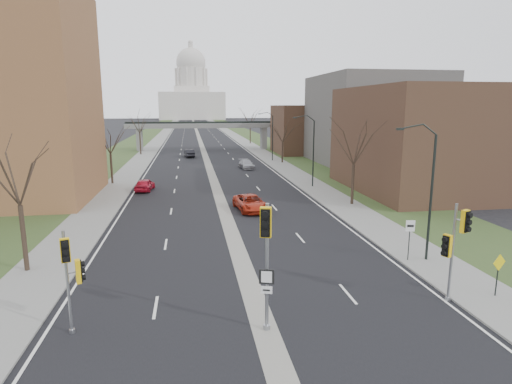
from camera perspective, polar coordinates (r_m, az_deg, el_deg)
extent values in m
plane|color=black|center=(20.90, 0.73, -16.65)|extent=(700.00, 700.00, 0.00)
cube|color=black|center=(168.51, -7.87, 7.93)|extent=(20.00, 600.00, 0.01)
cube|color=gray|center=(168.51, -7.87, 7.92)|extent=(1.20, 600.00, 0.02)
cube|color=gray|center=(169.15, -3.76, 8.04)|extent=(4.00, 600.00, 0.12)
cube|color=gray|center=(168.71, -11.99, 7.81)|extent=(4.00, 600.00, 0.12)
cube|color=#2C431E|center=(169.79, -1.73, 8.07)|extent=(8.00, 600.00, 0.10)
cube|color=#2C431E|center=(169.13, -14.03, 7.72)|extent=(8.00, 600.00, 0.10)
cube|color=#4A3322|center=(53.69, 21.62, 6.50)|extent=(16.00, 20.00, 12.00)
cube|color=#5E5B56|center=(76.81, 15.23, 9.25)|extent=(18.00, 22.00, 15.00)
cube|color=#4A3322|center=(91.82, 7.09, 8.28)|extent=(14.00, 14.00, 10.00)
cube|color=slate|center=(99.07, -15.26, 6.74)|extent=(1.20, 2.50, 5.00)
cube|color=slate|center=(99.94, 1.02, 7.17)|extent=(1.20, 2.50, 5.00)
cube|color=slate|center=(98.34, -7.13, 8.77)|extent=(34.00, 3.00, 1.00)
cube|color=black|center=(98.31, -7.14, 9.17)|extent=(34.00, 0.15, 0.50)
cube|color=silver|center=(338.21, -8.50, 11.28)|extent=(48.00, 42.00, 20.00)
cube|color=silver|center=(338.43, -8.56, 13.31)|extent=(26.00, 26.00, 5.00)
cylinder|color=silver|center=(338.87, -8.61, 14.83)|extent=(22.00, 22.00, 14.00)
sphere|color=silver|center=(339.73, -8.67, 16.68)|extent=(22.00, 22.00, 22.00)
cylinder|color=silver|center=(341.02, -8.73, 18.60)|extent=(3.60, 3.60, 4.50)
cylinder|color=black|center=(28.98, 22.29, -0.83)|extent=(0.16, 0.16, 8.00)
cube|color=black|center=(27.31, 18.81, 7.94)|extent=(0.45, 0.18, 0.14)
cylinder|color=black|center=(52.67, 7.65, 5.06)|extent=(0.16, 0.16, 8.00)
cube|color=black|center=(51.77, 5.30, 9.83)|extent=(0.45, 0.18, 0.14)
cylinder|color=black|center=(77.84, 2.21, 7.16)|extent=(0.16, 0.16, 8.00)
cube|color=black|center=(77.24, 0.53, 10.37)|extent=(0.45, 0.18, 0.14)
cylinder|color=#382B21|center=(29.04, -28.56, -5.43)|extent=(0.28, 0.28, 4.00)
cylinder|color=#382B21|center=(57.59, -18.70, 2.96)|extent=(0.28, 0.28, 3.75)
cylinder|color=#382B21|center=(91.05, -15.17, 6.21)|extent=(0.28, 0.28, 4.25)
cylinder|color=#382B21|center=(43.98, 12.76, 1.00)|extent=(0.28, 0.28, 4.00)
cylinder|color=#382B21|center=(75.36, 3.54, 5.29)|extent=(0.28, 0.28, 3.50)
cylinder|color=#382B21|center=(114.58, -0.77, 7.58)|extent=(0.28, 0.28, 4.25)
cylinder|color=gray|center=(20.48, -23.81, -11.06)|extent=(0.13, 0.13, 4.68)
cylinder|color=gray|center=(21.41, -23.31, -16.66)|extent=(0.25, 0.25, 0.18)
cube|color=gold|center=(19.52, -24.09, -7.11)|extent=(0.47, 0.46, 1.04)
cube|color=gold|center=(20.35, -22.64, -9.75)|extent=(0.46, 0.47, 1.04)
cylinder|color=gray|center=(18.88, 1.48, -10.13)|extent=(0.16, 0.16, 5.80)
cylinder|color=gray|center=(20.07, 1.43, -17.56)|extent=(0.31, 0.31, 0.22)
cube|color=gold|center=(17.65, 1.31, -4.04)|extent=(0.58, 0.56, 1.28)
cube|color=black|center=(19.00, 1.47, -11.07)|extent=(0.65, 0.23, 0.67)
cube|color=silver|center=(19.25, 1.46, -12.76)|extent=(0.49, 0.19, 0.33)
cylinder|color=gray|center=(23.83, 24.68, -7.43)|extent=(0.14, 0.14, 5.13)
cylinder|color=gray|center=(24.69, 24.20, -12.87)|extent=(0.28, 0.28, 0.20)
cube|color=gold|center=(23.10, 26.07, -3.53)|extent=(0.54, 0.53, 1.13)
cube|color=gold|center=(23.28, 24.12, -6.54)|extent=(0.53, 0.54, 1.13)
cylinder|color=black|center=(29.16, 19.71, -6.40)|extent=(0.06, 0.06, 2.27)
cube|color=silver|center=(28.85, 19.86, -4.26)|extent=(0.56, 0.16, 0.72)
cylinder|color=black|center=(25.80, 29.45, -10.07)|extent=(0.07, 0.07, 1.83)
cube|color=#DCC20C|center=(25.51, 29.65, -8.14)|extent=(0.87, 0.27, 0.89)
imported|color=#AA1327|center=(52.10, -14.61, 0.96)|extent=(2.28, 4.50, 1.47)
imported|color=black|center=(85.16, -8.90, 5.13)|extent=(2.23, 4.85, 1.54)
imported|color=#A52411|center=(40.86, -0.73, -1.45)|extent=(3.17, 5.68, 1.50)
imported|color=#929399|center=(68.60, -1.29, 3.72)|extent=(2.36, 4.90, 1.38)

